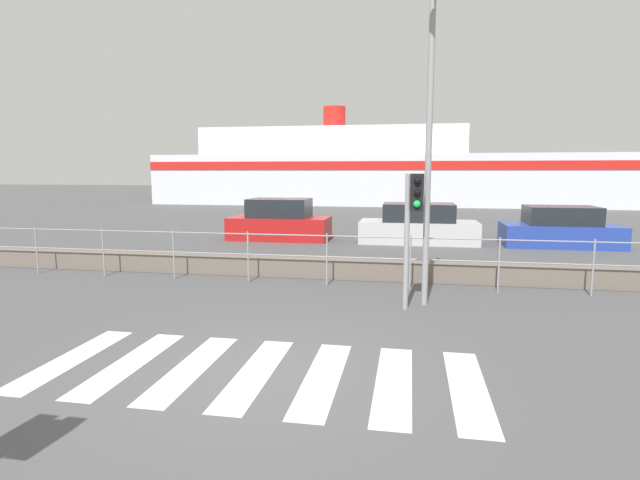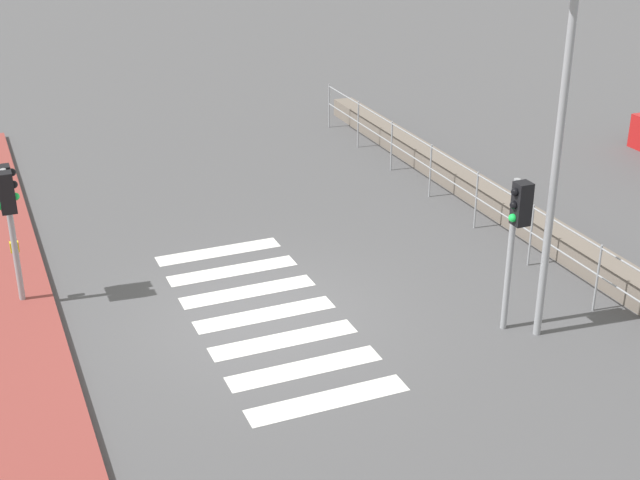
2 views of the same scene
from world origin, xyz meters
TOP-DOWN VIEW (x-y plane):
  - ground_plane at (0.00, 0.00)m, footprint 160.00×160.00m
  - sidewalk_brick at (0.00, -4.10)m, footprint 24.00×1.80m
  - crosswalk at (-0.09, 0.00)m, footprint 5.85×2.40m
  - seawall at (0.00, 6.04)m, footprint 21.06×0.55m
  - harbor_fence at (-0.00, 5.17)m, footprint 19.00×0.04m
  - traffic_light_near at (-1.98, -3.70)m, footprint 0.58×0.41m
  - traffic_light_far at (1.92, 3.43)m, footprint 0.34×0.32m
  - streetlamp at (2.18, 3.64)m, footprint 0.32×1.11m

SIDE VIEW (x-z plane):
  - ground_plane at x=0.00m, z-range 0.00..0.00m
  - crosswalk at x=-0.09m, z-range 0.00..0.01m
  - sidewalk_brick at x=0.00m, z-range 0.00..0.12m
  - seawall at x=0.00m, z-range 0.00..0.47m
  - harbor_fence at x=0.00m, z-range 0.19..1.40m
  - traffic_light_far at x=1.92m, z-range 0.61..3.19m
  - traffic_light_near at x=-1.98m, z-range 0.68..3.14m
  - streetlamp at x=2.18m, z-range 0.74..7.19m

